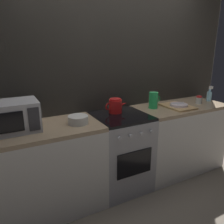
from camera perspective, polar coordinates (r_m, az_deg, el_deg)
The scene contains 12 objects.
ground_plane at distance 2.85m, azimuth 2.05°, elevation -18.31°, with size 8.00×8.00×0.00m, color #6B6054.
back_wall at distance 2.66m, azimuth -1.17°, elevation 7.27°, with size 3.60×0.05×2.40m.
counter_left at distance 2.36m, azimuth -17.84°, elevation -14.36°, with size 1.20×0.60×0.90m.
stove_unit at distance 2.62m, azimuth 2.16°, elevation -10.23°, with size 0.60×0.63×0.90m.
counter_right at distance 3.13m, azimuth 16.69°, elevation -6.32°, with size 1.20×0.60×0.90m.
microwave at distance 2.15m, azimuth -24.56°, elevation -1.06°, with size 0.46×0.35×0.27m.
kettle at distance 2.51m, azimuth 0.91°, elevation 1.62°, with size 0.28×0.15×0.17m.
mixing_bowl at distance 2.19m, azimuth -8.77°, elevation -1.99°, with size 0.20×0.20×0.08m, color silver.
pitcher at distance 2.74m, azimuth 10.67°, elevation 3.01°, with size 0.16×0.11×0.20m.
dish_pile at distance 2.87m, azimuth 16.69°, elevation 1.55°, with size 0.30×0.40×0.06m.
spice_jar at distance 3.14m, azimuth 21.56°, elevation 2.93°, with size 0.08×0.08×0.10m.
spray_bottle at distance 3.36m, azimuth 23.82°, elevation 4.00°, with size 0.08×0.06×0.20m.
Camera 1 is at (-1.17, -2.02, 1.63)m, focal length 35.35 mm.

